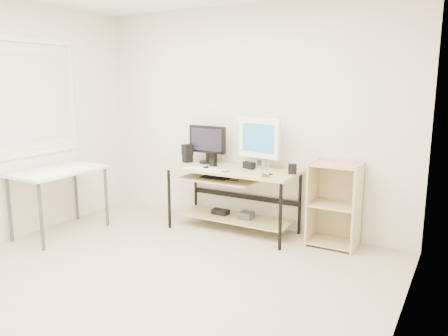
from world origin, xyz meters
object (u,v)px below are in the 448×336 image
desk (231,186)px  shelf_unit (335,204)px  black_monitor (207,142)px  side_table (58,177)px  white_imac (259,139)px  audio_controller (213,159)px

desk → shelf_unit: bearing=7.8°
shelf_unit → black_monitor: 1.69m
black_monitor → shelf_unit: bearing=1.8°
desk → black_monitor: size_ratio=3.01×
side_table → shelf_unit: shelf_unit is taller
side_table → white_imac: bearing=32.2°
white_imac → audio_controller: bearing=-154.1°
black_monitor → white_imac: (0.69, 0.00, 0.07)m
side_table → black_monitor: size_ratio=2.01×
side_table → shelf_unit: bearing=23.3°
side_table → shelf_unit: (2.83, 1.22, -0.22)m
white_imac → audio_controller: size_ratio=3.46×
black_monitor → desk: bearing=-18.4°
white_imac → desk: bearing=-140.9°
side_table → audio_controller: audio_controller is taller
desk → black_monitor: (-0.42, 0.15, 0.47)m
black_monitor → white_imac: bearing=1.6°
desk → white_imac: white_imac is taller
audio_controller → desk: bearing=15.7°
shelf_unit → black_monitor: (-1.60, -0.01, 0.56)m
desk → shelf_unit: shelf_unit is taller
desk → shelf_unit: 1.19m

